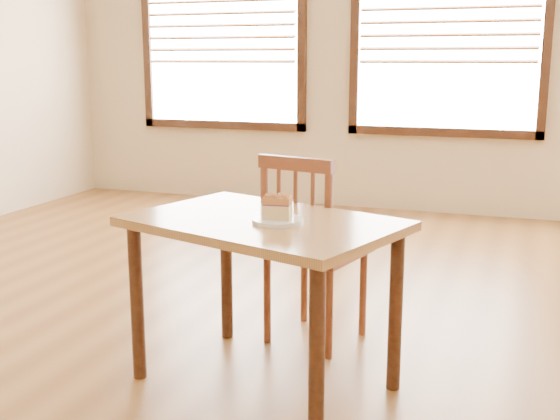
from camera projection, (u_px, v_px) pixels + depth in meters
name	position (u px, v px, depth m)	size (l,w,h in m)	color
ground	(250.00, 394.00, 3.02)	(8.00, 8.00, 0.00)	brown
window_left	(221.00, 18.00, 6.92)	(1.76, 0.10, 1.96)	white
window_right	(448.00, 13.00, 6.20)	(1.76, 0.10, 1.96)	white
cafe_table_main	(264.00, 244.00, 3.00)	(1.28, 1.04, 0.75)	#A1733E
cafe_chair_main	(312.00, 248.00, 3.49)	(0.53, 0.53, 0.98)	brown
plate	(278.00, 221.00, 2.91)	(0.21, 0.21, 0.02)	white
cake_slice	(277.00, 206.00, 2.90)	(0.13, 0.10, 0.11)	#F1D288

